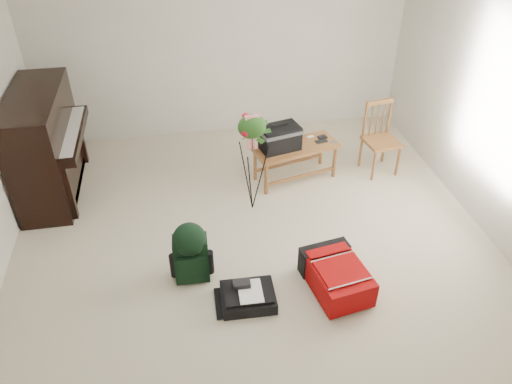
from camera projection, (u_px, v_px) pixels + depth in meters
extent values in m
cube|color=#BAB296|center=(258.00, 257.00, 5.12)|extent=(5.00, 5.50, 0.01)
cube|color=white|center=(258.00, 7.00, 3.66)|extent=(5.00, 5.50, 0.01)
cube|color=silver|center=(221.00, 46.00, 6.59)|extent=(5.00, 0.04, 2.50)
cube|color=black|center=(45.00, 145.00, 5.72)|extent=(0.55, 1.50, 1.25)
cube|color=black|center=(70.00, 135.00, 5.70)|extent=(0.28, 1.30, 0.10)
cube|color=white|center=(69.00, 131.00, 5.67)|extent=(0.22, 1.20, 0.02)
cube|color=black|center=(61.00, 186.00, 6.07)|extent=(0.45, 1.30, 0.10)
cube|color=#9A6432|center=(296.00, 147.00, 6.03)|extent=(1.10, 0.64, 0.04)
cylinder|color=#9A6432|center=(260.00, 174.00, 5.97)|extent=(0.05, 0.05, 0.42)
cylinder|color=#9A6432|center=(256.00, 160.00, 6.24)|extent=(0.05, 0.05, 0.42)
cylinder|color=#9A6432|center=(335.00, 167.00, 6.10)|extent=(0.05, 0.05, 0.42)
cylinder|color=#9A6432|center=(327.00, 153.00, 6.37)|extent=(0.05, 0.05, 0.42)
cube|color=#9A6432|center=(381.00, 142.00, 6.18)|extent=(0.45, 0.45, 0.04)
cylinder|color=#9A6432|center=(371.00, 165.00, 6.15)|extent=(0.03, 0.03, 0.41)
cylinder|color=#9A6432|center=(362.00, 151.00, 6.42)|extent=(0.03, 0.03, 0.41)
cylinder|color=#9A6432|center=(397.00, 163.00, 6.20)|extent=(0.03, 0.03, 0.41)
cylinder|color=#9A6432|center=(386.00, 149.00, 6.47)|extent=(0.03, 0.03, 0.41)
cube|color=#9A6432|center=(382.00, 102.00, 6.05)|extent=(0.36, 0.09, 0.06)
cylinder|color=#9A6432|center=(366.00, 120.00, 6.16)|extent=(0.03, 0.03, 0.49)
cylinder|color=#9A6432|center=(392.00, 117.00, 6.20)|extent=(0.03, 0.03, 0.49)
cube|color=#AB0709|center=(336.00, 277.00, 4.68)|extent=(0.58, 0.77, 0.27)
cube|color=black|center=(328.00, 257.00, 4.89)|extent=(0.51, 0.24, 0.29)
cube|color=#AB0709|center=(340.00, 269.00, 4.55)|extent=(0.48, 0.46, 0.02)
cube|color=silver|center=(347.00, 285.00, 4.39)|extent=(0.43, 0.08, 0.01)
cube|color=black|center=(248.00, 297.00, 4.60)|extent=(0.50, 0.41, 0.12)
cube|color=black|center=(248.00, 292.00, 4.55)|extent=(0.44, 0.35, 0.03)
cube|color=white|center=(250.00, 291.00, 4.53)|extent=(0.23, 0.30, 0.01)
cube|color=black|center=(242.00, 284.00, 4.56)|extent=(0.16, 0.10, 0.05)
cube|color=black|center=(191.00, 258.00, 4.75)|extent=(0.33, 0.21, 0.49)
cube|color=black|center=(192.00, 269.00, 4.67)|extent=(0.26, 0.06, 0.28)
sphere|color=black|center=(189.00, 239.00, 4.61)|extent=(0.31, 0.31, 0.31)
cube|color=black|center=(183.00, 252.00, 4.83)|extent=(0.04, 0.03, 0.43)
cube|color=black|center=(198.00, 250.00, 4.85)|extent=(0.04, 0.03, 0.43)
cylinder|color=black|center=(252.00, 135.00, 5.23)|extent=(0.01, 0.01, 0.32)
ellipsoid|color=#235219|center=(252.00, 127.00, 5.17)|extent=(0.30, 0.21, 0.28)
cube|color=red|center=(252.00, 119.00, 5.10)|extent=(0.15, 0.06, 0.09)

